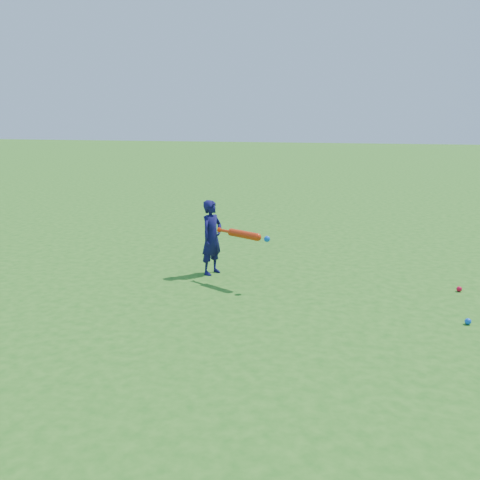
{
  "coord_description": "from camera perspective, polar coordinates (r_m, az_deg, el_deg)",
  "views": [
    {
      "loc": [
        1.93,
        -6.71,
        2.0
      ],
      "look_at": [
        0.2,
        -0.48,
        0.53
      ],
      "focal_mm": 40.0,
      "sensor_mm": 36.0,
      "label": 1
    }
  ],
  "objects": [
    {
      "name": "ground",
      "position": [
        7.27,
        -0.54,
        -3.19
      ],
      "size": [
        80.0,
        80.0,
        0.0
      ],
      "primitive_type": "plane",
      "color": "#236518",
      "rests_on": "ground"
    },
    {
      "name": "child",
      "position": [
        6.98,
        -3.02,
        0.28
      ],
      "size": [
        0.34,
        0.42,
        0.98
      ],
      "primitive_type": "imported",
      "rotation": [
        0.0,
        0.0,
        1.22
      ],
      "color": "#110F47",
      "rests_on": "ground"
    },
    {
      "name": "ground_ball_red",
      "position": [
        6.87,
        22.35,
        -4.85
      ],
      "size": [
        0.06,
        0.06,
        0.06
      ],
      "primitive_type": "sphere",
      "color": "red",
      "rests_on": "ground"
    },
    {
      "name": "ground_ball_blue",
      "position": [
        5.84,
        23.14,
        -7.99
      ],
      "size": [
        0.06,
        0.06,
        0.06
      ],
      "primitive_type": "sphere",
      "color": "blue",
      "rests_on": "ground"
    },
    {
      "name": "bat_swing",
      "position": [
        6.47,
        0.65,
        0.54
      ],
      "size": [
        0.76,
        0.43,
        0.09
      ],
      "rotation": [
        0.0,
        0.0,
        -0.47
      ],
      "color": "red",
      "rests_on": "ground"
    }
  ]
}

